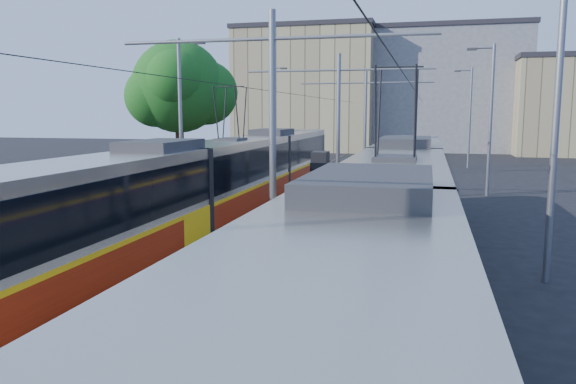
# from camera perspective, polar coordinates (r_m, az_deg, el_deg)

# --- Properties ---
(platform) EXTENTS (4.00, 50.00, 0.30)m
(platform) POSITION_cam_1_polar(r_m,az_deg,el_deg) (25.37, 3.96, -1.70)
(platform) COLOR gray
(platform) RESTS_ON ground
(tactile_strip_left) EXTENTS (0.70, 50.00, 0.01)m
(tactile_strip_left) POSITION_cam_1_polar(r_m,az_deg,el_deg) (25.63, 0.77, -1.23)
(tactile_strip_left) COLOR gray
(tactile_strip_left) RESTS_ON platform
(tactile_strip_right) EXTENTS (0.70, 50.00, 0.01)m
(tactile_strip_right) POSITION_cam_1_polar(r_m,az_deg,el_deg) (25.13, 7.22, -1.48)
(tactile_strip_right) COLOR gray
(tactile_strip_right) RESTS_ON platform
(rails) EXTENTS (8.71, 70.00, 0.03)m
(rails) POSITION_cam_1_polar(r_m,az_deg,el_deg) (25.39, 3.95, -2.00)
(rails) COLOR gray
(rails) RESTS_ON ground
(tram_left) EXTENTS (2.43, 31.53, 5.50)m
(tram_left) POSITION_cam_1_polar(r_m,az_deg,el_deg) (23.60, -5.76, 1.36)
(tram_left) COLOR black
(tram_left) RESTS_ON ground
(tram_right) EXTENTS (2.43, 29.69, 5.50)m
(tram_right) POSITION_cam_1_polar(r_m,az_deg,el_deg) (13.97, 10.67, -2.71)
(tram_right) COLOR black
(tram_right) RESTS_ON ground
(catenary) EXTENTS (9.20, 70.00, 7.00)m
(catenary) POSITION_cam_1_polar(r_m,az_deg,el_deg) (22.21, 2.76, 8.26)
(catenary) COLOR gray
(catenary) RESTS_ON platform
(street_lamps) EXTENTS (15.18, 38.22, 8.00)m
(street_lamps) POSITION_cam_1_polar(r_m,az_deg,el_deg) (28.95, 5.45, 7.50)
(street_lamps) COLOR gray
(street_lamps) RESTS_ON ground
(shelter) EXTENTS (0.73, 1.15, 2.50)m
(shelter) POSITION_cam_1_polar(r_m,az_deg,el_deg) (24.04, 3.28, 1.29)
(shelter) COLOR black
(shelter) RESTS_ON platform
(tree) EXTENTS (5.96, 5.51, 8.66)m
(tree) POSITION_cam_1_polar(r_m,az_deg,el_deg) (34.24, -10.36, 10.29)
(tree) COLOR #382314
(tree) RESTS_ON ground
(building_left) EXTENTS (16.32, 12.24, 14.43)m
(building_left) POSITION_cam_1_polar(r_m,az_deg,el_deg) (69.19, 2.13, 10.34)
(building_left) COLOR tan
(building_left) RESTS_ON ground
(building_centre) EXTENTS (18.36, 14.28, 14.31)m
(building_centre) POSITION_cam_1_polar(r_m,az_deg,el_deg) (71.69, 15.62, 9.92)
(building_centre) COLOR gray
(building_centre) RESTS_ON ground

